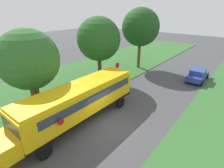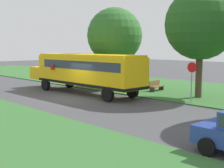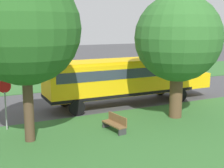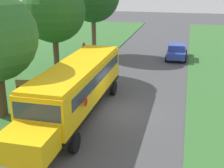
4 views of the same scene
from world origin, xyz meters
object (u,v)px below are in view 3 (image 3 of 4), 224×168
at_px(oak_tree_roadside_mid, 28,29).
at_px(stop_sign, 5,99).
at_px(oak_tree_beside_bus, 177,39).
at_px(park_bench, 115,123).
at_px(school_bus, 124,77).

xyz_separation_m(oak_tree_roadside_mid, stop_sign, (2.21, 0.91, -3.59)).
height_order(oak_tree_beside_bus, park_bench, oak_tree_beside_bus).
bearing_deg(stop_sign, park_bench, -117.93).
height_order(oak_tree_beside_bus, stop_sign, oak_tree_beside_bus).
height_order(school_bus, oak_tree_beside_bus, oak_tree_beside_bus).
xyz_separation_m(school_bus, oak_tree_beside_bus, (-4.30, -1.10, 2.77)).
bearing_deg(oak_tree_beside_bus, oak_tree_roadside_mid, 91.54).
distance_m(school_bus, oak_tree_beside_bus, 5.24).
xyz_separation_m(school_bus, park_bench, (-4.99, 3.21, -1.45)).
relative_size(oak_tree_beside_bus, park_bench, 4.40).
height_order(school_bus, stop_sign, school_bus).
bearing_deg(oak_tree_beside_bus, school_bus, 14.36).
xyz_separation_m(oak_tree_beside_bus, stop_sign, (1.98, 9.35, -2.96)).
bearing_deg(stop_sign, school_bus, -74.28).
height_order(stop_sign, park_bench, stop_sign).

